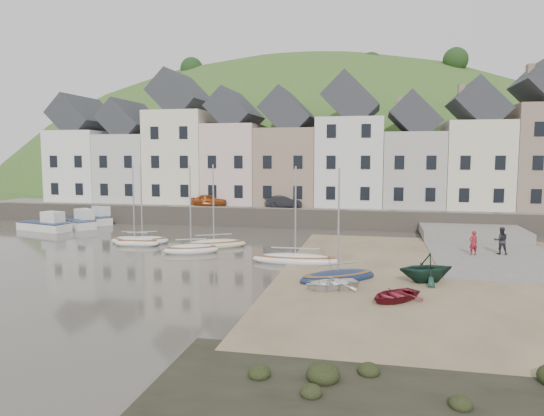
% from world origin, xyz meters
% --- Properties ---
extents(ground, '(160.00, 160.00, 0.00)m').
position_xyz_m(ground, '(0.00, 0.00, 0.00)').
color(ground, '#433D34').
rests_on(ground, ground).
extents(quay_land, '(90.00, 30.00, 1.50)m').
position_xyz_m(quay_land, '(0.00, 32.00, 0.75)').
color(quay_land, '#375823').
rests_on(quay_land, ground).
extents(quay_street, '(70.00, 7.00, 0.10)m').
position_xyz_m(quay_street, '(0.00, 20.50, 1.55)').
color(quay_street, slate).
rests_on(quay_street, quay_land).
extents(seawall, '(70.00, 1.20, 1.80)m').
position_xyz_m(seawall, '(0.00, 17.00, 0.90)').
color(seawall, slate).
rests_on(seawall, ground).
extents(beach, '(18.00, 26.00, 0.06)m').
position_xyz_m(beach, '(11.00, 0.00, 0.03)').
color(beach, brown).
rests_on(beach, ground).
extents(slipway, '(8.00, 18.00, 0.12)m').
position_xyz_m(slipway, '(15.00, 8.00, 0.06)').
color(slipway, slate).
rests_on(slipway, ground).
extents(hillside, '(134.40, 84.00, 84.00)m').
position_xyz_m(hillside, '(-5.00, 60.00, -17.99)').
color(hillside, '#375823').
rests_on(hillside, ground).
extents(townhouse_terrace, '(61.05, 8.00, 13.93)m').
position_xyz_m(townhouse_terrace, '(1.76, 24.00, 7.32)').
color(townhouse_terrace, white).
rests_on(townhouse_terrace, quay_land).
extents(sailboat_0, '(4.44, 2.18, 6.32)m').
position_xyz_m(sailboat_0, '(-10.62, 5.67, 0.26)').
color(sailboat_0, silver).
rests_on(sailboat_0, ground).
extents(sailboat_1, '(4.18, 3.39, 6.32)m').
position_xyz_m(sailboat_1, '(-10.10, 5.90, 0.27)').
color(sailboat_1, silver).
rests_on(sailboat_1, ground).
extents(sailboat_2, '(5.00, 3.74, 6.32)m').
position_xyz_m(sailboat_2, '(-4.34, 5.79, 0.26)').
color(sailboat_2, beige).
rests_on(sailboat_2, ground).
extents(sailboat_3, '(4.12, 2.86, 6.32)m').
position_xyz_m(sailboat_3, '(-5.25, 3.53, 0.27)').
color(sailboat_3, silver).
rests_on(sailboat_3, ground).
extents(sailboat_4, '(5.60, 1.62, 6.32)m').
position_xyz_m(sailboat_4, '(2.41, 1.73, 0.26)').
color(sailboat_4, silver).
rests_on(sailboat_4, ground).
extents(sailboat_5, '(4.60, 3.78, 6.32)m').
position_xyz_m(sailboat_5, '(5.40, -2.31, 0.26)').
color(sailboat_5, '#152444').
rests_on(sailboat_5, ground).
extents(motorboat_0, '(5.54, 4.49, 1.70)m').
position_xyz_m(motorboat_0, '(-20.38, 13.19, 0.58)').
color(motorboat_0, silver).
rests_on(motorboat_0, ground).
extents(motorboat_1, '(5.64, 3.11, 1.70)m').
position_xyz_m(motorboat_1, '(-21.93, 10.70, 0.58)').
color(motorboat_1, silver).
rests_on(motorboat_1, ground).
extents(motorboat_2, '(5.31, 4.39, 1.70)m').
position_xyz_m(motorboat_2, '(-20.35, 16.10, 0.58)').
color(motorboat_2, silver).
rests_on(motorboat_2, ground).
extents(rowboat_white, '(3.39, 3.07, 0.57)m').
position_xyz_m(rowboat_white, '(5.21, -4.18, 0.35)').
color(rowboat_white, white).
rests_on(rowboat_white, beach).
extents(rowboat_green, '(3.72, 3.49, 1.56)m').
position_xyz_m(rowboat_green, '(9.99, -1.77, 0.84)').
color(rowboat_green, '#173329').
rests_on(rowboat_green, beach).
extents(rowboat_red, '(3.26, 3.29, 0.56)m').
position_xyz_m(rowboat_red, '(8.24, -5.68, 0.34)').
color(rowboat_red, maroon).
rests_on(rowboat_red, beach).
extents(person_red, '(0.71, 0.60, 1.65)m').
position_xyz_m(person_red, '(13.73, 6.14, 0.94)').
color(person_red, maroon).
rests_on(person_red, slipway).
extents(person_dark, '(0.92, 0.73, 1.85)m').
position_xyz_m(person_dark, '(15.60, 6.83, 1.05)').
color(person_dark, '#232429').
rests_on(person_dark, slipway).
extents(car_left, '(3.87, 2.20, 1.24)m').
position_xyz_m(car_left, '(-9.46, 19.50, 2.22)').
color(car_left, '#9F4517').
rests_on(car_left, quay_street).
extents(car_right, '(3.84, 2.39, 1.20)m').
position_xyz_m(car_right, '(-1.73, 19.50, 2.20)').
color(car_right, black).
rests_on(car_right, quay_street).
extents(shore_rocks, '(14.00, 6.00, 0.70)m').
position_xyz_m(shore_rocks, '(8.57, -14.70, 0.09)').
color(shore_rocks, black).
rests_on(shore_rocks, ground).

